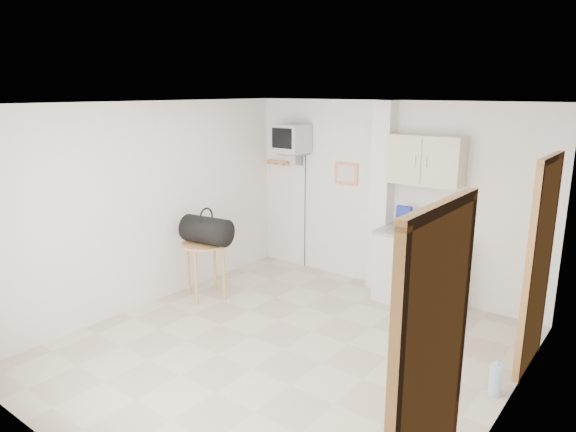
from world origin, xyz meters
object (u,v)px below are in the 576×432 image
Objects in this scene: water_bottle at (495,380)px; crt_television at (291,140)px; duffel_bag at (207,230)px; round_table at (205,251)px.

crt_television is at bearing 155.88° from water_bottle.
duffel_bag is 2.02× the size of water_bottle.
round_table is 1.11× the size of duffel_bag.
water_bottle is at bearing -7.27° from duffel_bag.
crt_television reaches higher than water_bottle.
water_bottle is (3.43, -1.54, -1.79)m from crt_television.
duffel_bag is (0.04, 0.00, 0.29)m from round_table.
crt_television is 4.16m from water_bottle.
round_table reaches higher than water_bottle.
crt_television is 6.53× the size of water_bottle.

